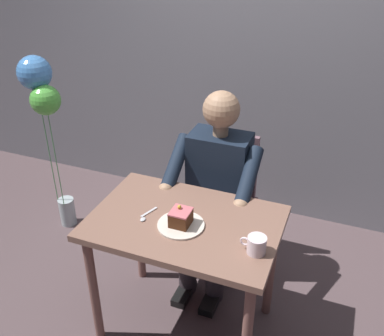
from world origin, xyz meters
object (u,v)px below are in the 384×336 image
object	(u,v)px
dessert_spoon	(146,216)
balloon_display	(44,105)
dining_table	(185,237)
coffee_cup	(256,245)
seated_person	(215,189)
chair	(223,196)
cake_slice	(181,217)

from	to	relation	value
dessert_spoon	balloon_display	bearing A→B (deg)	-29.17
dining_table	coffee_cup	distance (m)	0.44
seated_person	coffee_cup	xyz separation A→B (m)	(-0.39, 0.58, 0.14)
dining_table	chair	size ratio (longest dim) A/B	1.06
cake_slice	dessert_spoon	world-z (taller)	cake_slice
cake_slice	coffee_cup	distance (m)	0.40
seated_person	dessert_spoon	world-z (taller)	seated_person
seated_person	balloon_display	bearing A→B (deg)	-2.63
chair	seated_person	distance (m)	0.23
cake_slice	balloon_display	distance (m)	1.38
seated_person	coffee_cup	distance (m)	0.72
coffee_cup	dessert_spoon	world-z (taller)	coffee_cup
chair	coffee_cup	size ratio (longest dim) A/B	7.32
seated_person	balloon_display	xyz separation A→B (m)	(1.23, -0.06, 0.34)
dessert_spoon	balloon_display	world-z (taller)	balloon_display
coffee_cup	seated_person	bearing A→B (deg)	-55.95
dessert_spoon	seated_person	bearing A→B (deg)	-110.58
dining_table	chair	world-z (taller)	chair
dessert_spoon	chair	bearing A→B (deg)	-105.78
balloon_display	seated_person	bearing A→B (deg)	177.37
dining_table	chair	distance (m)	0.66
seated_person	coffee_cup	world-z (taller)	seated_person
chair	seated_person	size ratio (longest dim) A/B	0.72
seated_person	cake_slice	distance (m)	0.55
coffee_cup	balloon_display	distance (m)	1.76
dining_table	seated_person	bearing A→B (deg)	-90.00
cake_slice	dessert_spoon	xyz separation A→B (m)	(0.20, -0.00, -0.05)
cake_slice	balloon_display	bearing A→B (deg)	-25.29
dining_table	chair	xyz separation A→B (m)	(0.00, -0.65, -0.14)
chair	cake_slice	world-z (taller)	chair
chair	coffee_cup	xyz separation A→B (m)	(-0.39, 0.75, 0.30)
seated_person	cake_slice	xyz separation A→B (m)	(-0.00, 0.53, 0.15)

